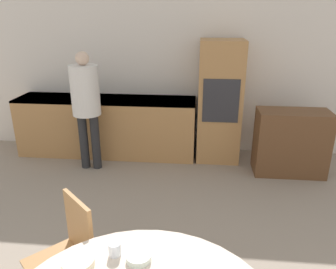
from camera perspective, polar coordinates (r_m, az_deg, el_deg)
The scene contains 9 objects.
wall_back at distance 5.05m, azimuth 2.51°, elevation 11.56°, with size 6.63×0.05×2.60m.
kitchen_counter at distance 5.12m, azimuth -10.55°, elevation 1.56°, with size 2.68×0.60×0.88m.
oven_unit at distance 4.81m, azimuth 8.95°, elevation 5.65°, with size 0.61×0.59×1.74m.
sideboard at distance 4.71m, azimuth 20.58°, elevation -1.33°, with size 0.93×0.45×0.88m.
chair_far_left at distance 2.59m, azimuth -16.86°, elevation -18.73°, with size 0.57×0.57×0.88m.
person_standing at distance 4.51m, azimuth -14.11°, elevation 5.98°, with size 0.38×0.38×1.63m.
cup at distance 2.09m, azimuth -9.27°, elevation -19.07°, with size 0.07×0.07×0.08m.
bowl_near at distance 2.07m, azimuth -15.40°, elevation -20.78°, with size 0.19×0.19×0.05m.
bowl_far at distance 2.05m, azimuth -5.14°, elevation -20.53°, with size 0.15×0.15×0.04m.
Camera 1 is at (0.27, 0.31, 2.10)m, focal length 35.00 mm.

